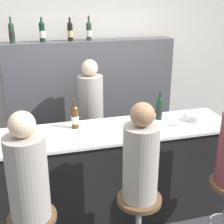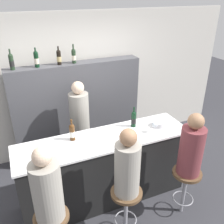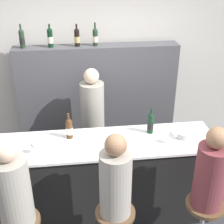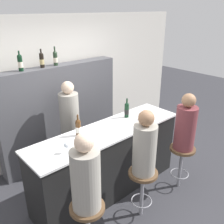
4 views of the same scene
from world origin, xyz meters
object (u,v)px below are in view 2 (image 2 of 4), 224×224
Objects in this scene: wine_glass_0 at (49,150)px; wine_glass_1 at (155,125)px; wine_bottle_backbar_2 at (59,57)px; bar_stool_middle at (126,201)px; guest_seated_right at (191,148)px; guest_seated_middle at (127,166)px; wine_bottle_backbar_3 at (74,56)px; bar_stool_right at (186,181)px; wine_bottle_counter_0 at (72,132)px; wine_bottle_backbar_0 at (11,62)px; wine_bottle_backbar_1 at (36,59)px; bartender at (80,130)px; wine_bottle_counter_1 at (134,119)px; metal_bowl at (159,124)px; guest_seated_left at (47,188)px.

wine_glass_1 is (1.48, 0.00, 0.02)m from wine_glass_0.
bar_stool_middle is (0.26, -2.01, -1.35)m from wine_bottle_backbar_2.
wine_bottle_backbar_2 is at bearing 120.19° from guest_seated_right.
wine_glass_0 is (-0.51, -1.45, -0.75)m from wine_bottle_backbar_2.
bar_stool_middle is 0.82× the size of guest_seated_middle.
wine_bottle_backbar_3 is 0.44× the size of bar_stool_right.
wine_glass_0 reaches higher than bar_stool_right.
guest_seated_right is at bearing -32.41° from wine_bottle_counter_0.
wine_bottle_backbar_0 is at bearing 133.29° from bar_stool_right.
guest_seated_middle is (0.26, -2.01, -0.81)m from wine_bottle_backbar_2.
guest_seated_middle reaches higher than wine_glass_1.
wine_bottle_backbar_1 reaches higher than bartender.
wine_bottle_counter_0 reaches higher than bar_stool_right.
wine_bottle_counter_0 is 0.43× the size of bar_stool_middle.
wine_bottle_backbar_0 is 1.93× the size of wine_glass_1.
wine_glass_1 is at bearing -56.11° from wine_bottle_backbar_2.
wine_bottle_counter_0 is at bearing -97.28° from wine_bottle_backbar_2.
wine_glass_1 is 0.91m from guest_seated_middle.
wine_bottle_backbar_1 is 2.26m from guest_seated_middle.
wine_glass_0 is at bearing -109.41° from wine_bottle_backbar_2.
wine_bottle_counter_1 is 0.44× the size of bar_stool_middle.
wine_glass_0 is 1.77m from guest_seated_right.
bar_stool_right is 0.54m from guest_seated_right.
guest_seated_right is (1.68, -0.57, -0.07)m from wine_glass_0.
wine_bottle_backbar_1 is at bearing 127.19° from guest_seated_right.
bartender is at bearing 55.79° from wine_glass_0.
metal_bowl is (0.35, -0.14, -0.09)m from wine_bottle_counter_1.
wine_bottle_backbar_2 is at bearing 97.43° from guest_seated_middle.
metal_bowl is 0.26× the size of bar_stool_middle.
bartender is (0.88, -0.47, -1.16)m from wine_bottle_backbar_0.
wine_bottle_backbar_2 reaches higher than wine_glass_1.
wine_bottle_backbar_2 is at bearing 120.19° from bar_stool_right.
wine_bottle_backbar_0 is 0.36× the size of guest_seated_right.
wine_glass_1 reaches higher than bar_stool_middle.
guest_seated_left is 0.54× the size of bartender.
wine_bottle_counter_0 is 2.19× the size of wine_glass_0.
guest_seated_right is (1.82, -0.00, -0.00)m from guest_seated_left.
wine_bottle_backbar_2 is (-0.78, 1.17, 0.72)m from wine_bottle_counter_1.
wine_bottle_counter_0 is at bearing 147.59° from bar_stool_right.
wine_bottle_backbar_3 is at bearing 71.30° from wine_bottle_counter_0.
wine_bottle_backbar_1 is at bearing 137.13° from bartender.
wine_bottle_backbar_2 is 1.26m from bartender.
wine_bottle_backbar_0 is 0.44× the size of bar_stool_middle.
wine_bottle_counter_0 is at bearing 166.38° from wine_glass_1.
wine_glass_0 is 1.25m from bartender.
metal_bowl is 0.70m from guest_seated_right.
guest_seated_right is (0.91, -0.00, 0.54)m from bar_stool_middle.
wine_bottle_counter_1 is 0.93m from guest_seated_right.
wine_bottle_backbar_2 is at bearing 97.43° from bar_stool_middle.
wine_bottle_backbar_0 reaches higher than bartender.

